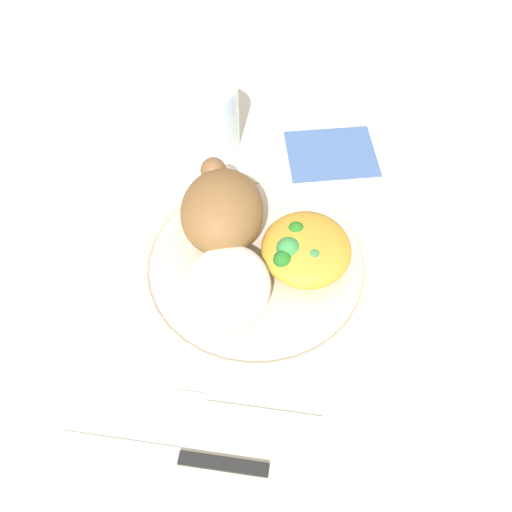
{
  "coord_description": "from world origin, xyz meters",
  "views": [
    {
      "loc": [
        -0.34,
        -0.02,
        0.51
      ],
      "look_at": [
        0.0,
        0.0,
        0.03
      ],
      "focal_mm": 39.82,
      "sensor_mm": 36.0,
      "label": 1
    }
  ],
  "objects_px": {
    "rice_pile": "(228,286)",
    "mac_cheese_with_broccoli": "(305,249)",
    "plate": "(256,266)",
    "roasted_chicken": "(222,210)",
    "napkin": "(331,153)",
    "water_glass": "(210,116)",
    "fork": "(236,409)",
    "knife": "(180,457)"
  },
  "relations": [
    {
      "from": "plate",
      "to": "fork",
      "type": "relative_size",
      "value": 1.71
    },
    {
      "from": "fork",
      "to": "rice_pile",
      "type": "bearing_deg",
      "value": 7.85
    },
    {
      "from": "mac_cheese_with_broccoli",
      "to": "fork",
      "type": "bearing_deg",
      "value": 159.93
    },
    {
      "from": "rice_pile",
      "to": "mac_cheese_with_broccoli",
      "type": "height_order",
      "value": "rice_pile"
    },
    {
      "from": "roasted_chicken",
      "to": "water_glass",
      "type": "bearing_deg",
      "value": 11.19
    },
    {
      "from": "water_glass",
      "to": "fork",
      "type": "bearing_deg",
      "value": -170.24
    },
    {
      "from": "knife",
      "to": "napkin",
      "type": "relative_size",
      "value": 1.73
    },
    {
      "from": "plate",
      "to": "napkin",
      "type": "relative_size",
      "value": 2.22
    },
    {
      "from": "fork",
      "to": "knife",
      "type": "relative_size",
      "value": 0.75
    },
    {
      "from": "mac_cheese_with_broccoli",
      "to": "knife",
      "type": "height_order",
      "value": "mac_cheese_with_broccoli"
    },
    {
      "from": "fork",
      "to": "knife",
      "type": "height_order",
      "value": "knife"
    },
    {
      "from": "mac_cheese_with_broccoli",
      "to": "fork",
      "type": "relative_size",
      "value": 0.68
    },
    {
      "from": "rice_pile",
      "to": "roasted_chicken",
      "type": "bearing_deg",
      "value": 9.62
    },
    {
      "from": "rice_pile",
      "to": "plate",
      "type": "bearing_deg",
      "value": -27.28
    },
    {
      "from": "roasted_chicken",
      "to": "rice_pile",
      "type": "bearing_deg",
      "value": -170.38
    },
    {
      "from": "plate",
      "to": "mac_cheese_with_broccoli",
      "type": "xyz_separation_m",
      "value": [
        0.01,
        -0.05,
        0.03
      ]
    },
    {
      "from": "mac_cheese_with_broccoli",
      "to": "napkin",
      "type": "height_order",
      "value": "mac_cheese_with_broccoli"
    },
    {
      "from": "napkin",
      "to": "mac_cheese_with_broccoli",
      "type": "bearing_deg",
      "value": 169.21
    },
    {
      "from": "mac_cheese_with_broccoli",
      "to": "knife",
      "type": "bearing_deg",
      "value": 153.53
    },
    {
      "from": "mac_cheese_with_broccoli",
      "to": "water_glass",
      "type": "bearing_deg",
      "value": 32.86
    },
    {
      "from": "plate",
      "to": "roasted_chicken",
      "type": "bearing_deg",
      "value": 45.45
    },
    {
      "from": "mac_cheese_with_broccoli",
      "to": "napkin",
      "type": "relative_size",
      "value": 0.89
    },
    {
      "from": "mac_cheese_with_broccoli",
      "to": "roasted_chicken",
      "type": "bearing_deg",
      "value": 70.58
    },
    {
      "from": "rice_pile",
      "to": "fork",
      "type": "height_order",
      "value": "rice_pile"
    },
    {
      "from": "plate",
      "to": "water_glass",
      "type": "bearing_deg",
      "value": 19.79
    },
    {
      "from": "water_glass",
      "to": "knife",
      "type": "bearing_deg",
      "value": -177.85
    },
    {
      "from": "plate",
      "to": "rice_pile",
      "type": "relative_size",
      "value": 2.57
    },
    {
      "from": "rice_pile",
      "to": "mac_cheese_with_broccoli",
      "type": "bearing_deg",
      "value": -54.45
    },
    {
      "from": "plate",
      "to": "water_glass",
      "type": "relative_size",
      "value": 2.7
    },
    {
      "from": "fork",
      "to": "napkin",
      "type": "height_order",
      "value": "fork"
    },
    {
      "from": "fork",
      "to": "water_glass",
      "type": "bearing_deg",
      "value": 9.76
    },
    {
      "from": "roasted_chicken",
      "to": "napkin",
      "type": "bearing_deg",
      "value": -40.51
    },
    {
      "from": "roasted_chicken",
      "to": "water_glass",
      "type": "height_order",
      "value": "water_glass"
    },
    {
      "from": "knife",
      "to": "water_glass",
      "type": "distance_m",
      "value": 0.4
    },
    {
      "from": "rice_pile",
      "to": "knife",
      "type": "distance_m",
      "value": 0.16
    },
    {
      "from": "plate",
      "to": "roasted_chicken",
      "type": "xyz_separation_m",
      "value": [
        0.04,
        0.04,
        0.04
      ]
    },
    {
      "from": "roasted_chicken",
      "to": "rice_pile",
      "type": "distance_m",
      "value": 0.09
    },
    {
      "from": "plate",
      "to": "water_glass",
      "type": "distance_m",
      "value": 0.21
    },
    {
      "from": "roasted_chicken",
      "to": "water_glass",
      "type": "relative_size",
      "value": 1.22
    },
    {
      "from": "rice_pile",
      "to": "fork",
      "type": "relative_size",
      "value": 0.67
    },
    {
      "from": "knife",
      "to": "rice_pile",
      "type": "bearing_deg",
      "value": -10.81
    },
    {
      "from": "plate",
      "to": "roasted_chicken",
      "type": "distance_m",
      "value": 0.07
    }
  ]
}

